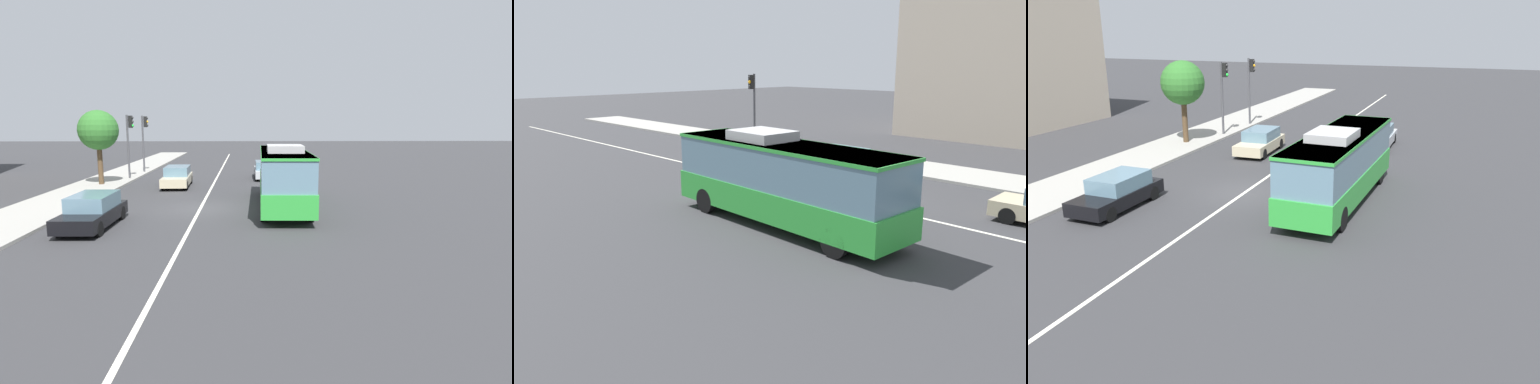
% 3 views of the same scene
% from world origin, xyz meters
% --- Properties ---
extents(ground_plane, '(160.00, 160.00, 0.00)m').
position_xyz_m(ground_plane, '(0.00, 0.00, 0.00)').
color(ground_plane, '#333335').
extents(sidewalk_kerb, '(80.00, 3.96, 0.14)m').
position_xyz_m(sidewalk_kerb, '(0.00, 8.42, 0.07)').
color(sidewalk_kerb, '#9E9B93').
rests_on(sidewalk_kerb, ground_plane).
extents(lane_centre_line, '(76.00, 0.16, 0.01)m').
position_xyz_m(lane_centre_line, '(0.00, 0.00, 0.01)').
color(lane_centre_line, silver).
rests_on(lane_centre_line, ground_plane).
extents(transit_bus, '(10.07, 2.81, 3.46)m').
position_xyz_m(transit_bus, '(0.32, -4.51, 1.81)').
color(transit_bus, green).
rests_on(transit_bus, ground_plane).
extents(sedan_black, '(4.52, 1.86, 1.46)m').
position_xyz_m(sedan_black, '(-3.90, 4.32, 0.72)').
color(sedan_black, black).
rests_on(sedan_black, ground_plane).
extents(sedan_silver, '(4.51, 1.85, 1.46)m').
position_xyz_m(sedan_silver, '(11.82, -4.09, 0.72)').
color(sedan_silver, '#B7BABF').
rests_on(sedan_silver, ground_plane).
extents(sedan_beige, '(4.56, 1.96, 1.46)m').
position_xyz_m(sedan_beige, '(7.68, 2.51, 0.72)').
color(sedan_beige, '#C6B793').
rests_on(sedan_beige, ground_plane).
extents(traffic_light_near_corner, '(0.33, 0.62, 5.20)m').
position_xyz_m(traffic_light_near_corner, '(11.39, 6.86, 3.56)').
color(traffic_light_near_corner, '#47474C').
rests_on(traffic_light_near_corner, ground_plane).
extents(traffic_light_far_corner, '(0.34, 0.62, 5.20)m').
position_xyz_m(traffic_light_far_corner, '(15.73, 6.73, 3.56)').
color(traffic_light_far_corner, '#47474C').
rests_on(traffic_light_far_corner, ground_plane).
extents(street_tree_kerbside_left, '(2.85, 2.85, 5.49)m').
position_xyz_m(street_tree_kerbside_left, '(8.12, 8.15, 4.02)').
color(street_tree_kerbside_left, '#4C3823').
rests_on(street_tree_kerbside_left, ground_plane).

